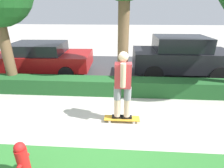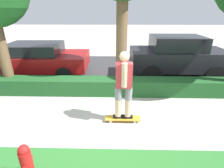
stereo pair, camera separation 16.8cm
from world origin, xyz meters
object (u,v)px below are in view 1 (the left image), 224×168
parked_car_front (42,58)px  fire_hydrant (23,161)px  parked_car_middle (181,56)px  skateboard (122,119)px  skater_person (123,85)px

parked_car_front → fire_hydrant: parked_car_front is taller
parked_car_middle → skateboard: bearing=-125.0°
skateboard → skater_person: skater_person is taller
parked_car_front → fire_hydrant: (1.94, -5.21, -0.34)m
skater_person → fire_hydrant: 2.45m
skater_person → parked_car_middle: 4.14m
skater_person → parked_car_front: bearing=135.6°
skateboard → parked_car_front: bearing=135.6°
parked_car_middle → fire_hydrant: 6.51m
skateboard → fire_hydrant: bearing=-132.5°
parked_car_front → fire_hydrant: 5.57m
skateboard → fire_hydrant: 2.39m
parked_car_front → skater_person: bearing=-46.3°
parked_car_middle → fire_hydrant: parked_car_middle is taller
fire_hydrant → skater_person: bearing=47.5°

